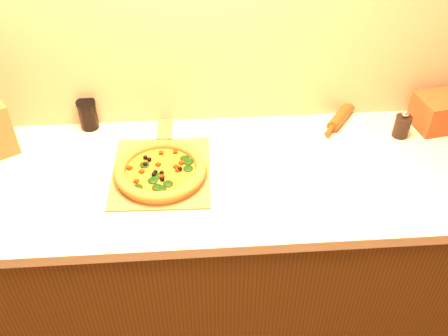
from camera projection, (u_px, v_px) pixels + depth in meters
cabinet at (200, 261)px, 2.02m from camera, size 2.80×0.65×0.86m
countertop at (196, 177)px, 1.73m from camera, size 2.84×0.68×0.04m
pizza_peel at (162, 169)px, 1.73m from camera, size 0.34×0.51×0.01m
pizza at (161, 170)px, 1.68m from camera, size 0.31×0.31×0.04m
pepper_grinder at (402, 125)px, 1.85m from camera, size 0.06×0.06×0.11m
rolling_pin at (344, 113)px, 1.96m from camera, size 0.21×0.28×0.05m
dark_jar at (88, 115)px, 1.89m from camera, size 0.07×0.07×0.12m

